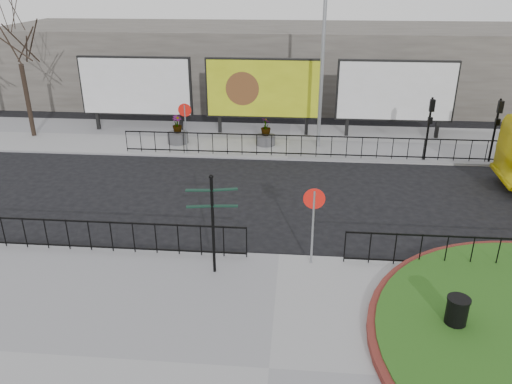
# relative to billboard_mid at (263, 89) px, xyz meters

# --- Properties ---
(ground) EXTENTS (90.00, 90.00, 0.00)m
(ground) POSITION_rel_billboard_mid_xyz_m (1.50, -12.97, -2.60)
(ground) COLOR black
(ground) RESTS_ON ground
(pavement_near) EXTENTS (30.00, 10.00, 0.12)m
(pavement_near) POSITION_rel_billboard_mid_xyz_m (1.50, -17.97, -2.54)
(pavement_near) COLOR gray
(pavement_near) RESTS_ON ground
(pavement_far) EXTENTS (44.00, 6.00, 0.12)m
(pavement_far) POSITION_rel_billboard_mid_xyz_m (1.50, -0.97, -2.54)
(pavement_far) COLOR gray
(pavement_far) RESTS_ON ground
(railing_near_left) EXTENTS (10.00, 0.10, 1.10)m
(railing_near_left) POSITION_rel_billboard_mid_xyz_m (-4.50, -13.27, -1.93)
(railing_near_left) COLOR black
(railing_near_left) RESTS_ON pavement_near
(railing_near_right) EXTENTS (9.00, 0.10, 1.10)m
(railing_near_right) POSITION_rel_billboard_mid_xyz_m (8.00, -13.27, -1.93)
(railing_near_right) COLOR black
(railing_near_right) RESTS_ON pavement_near
(railing_far) EXTENTS (18.00, 0.10, 1.10)m
(railing_far) POSITION_rel_billboard_mid_xyz_m (2.50, -3.67, -1.93)
(railing_far) COLOR black
(railing_far) RESTS_ON pavement_far
(speed_sign_far) EXTENTS (0.64, 0.07, 2.47)m
(speed_sign_far) POSITION_rel_billboard_mid_xyz_m (-3.50, -3.57, -0.68)
(speed_sign_far) COLOR gray
(speed_sign_far) RESTS_ON pavement_far
(speed_sign_near) EXTENTS (0.64, 0.07, 2.47)m
(speed_sign_near) POSITION_rel_billboard_mid_xyz_m (2.50, -13.37, -0.68)
(speed_sign_near) COLOR gray
(speed_sign_near) RESTS_ON pavement_near
(billboard_left) EXTENTS (6.20, 0.31, 4.10)m
(billboard_left) POSITION_rel_billboard_mid_xyz_m (-7.00, 0.00, 0.00)
(billboard_left) COLOR black
(billboard_left) RESTS_ON pavement_far
(billboard_mid) EXTENTS (6.20, 0.31, 4.10)m
(billboard_mid) POSITION_rel_billboard_mid_xyz_m (0.00, 0.00, 0.00)
(billboard_mid) COLOR black
(billboard_mid) RESTS_ON pavement_far
(billboard_right) EXTENTS (6.20, 0.31, 4.10)m
(billboard_right) POSITION_rel_billboard_mid_xyz_m (7.00, 0.00, 0.00)
(billboard_right) COLOR black
(billboard_right) RESTS_ON pavement_far
(lamp_post) EXTENTS (0.74, 0.18, 9.23)m
(lamp_post) POSITION_rel_billboard_mid_xyz_m (3.01, -1.97, 2.23)
(lamp_post) COLOR gray
(lamp_post) RESTS_ON pavement_far
(signal_pole_a) EXTENTS (0.22, 0.26, 3.00)m
(signal_pole_a) POSITION_rel_billboard_mid_xyz_m (8.00, -3.63, -0.50)
(signal_pole_a) COLOR black
(signal_pole_a) RESTS_ON pavement_far
(signal_pole_b) EXTENTS (0.22, 0.26, 3.00)m
(signal_pole_b) POSITION_rel_billboard_mid_xyz_m (11.00, -3.63, -0.50)
(signal_pole_b) COLOR black
(signal_pole_b) RESTS_ON pavement_far
(tree_left) EXTENTS (2.00, 2.00, 7.00)m
(tree_left) POSITION_rel_billboard_mid_xyz_m (-12.50, -1.47, 1.02)
(tree_left) COLOR #2D2119
(tree_left) RESTS_ON pavement_far
(building_backdrop) EXTENTS (40.00, 10.00, 5.00)m
(building_backdrop) POSITION_rel_billboard_mid_xyz_m (1.50, 9.03, -0.10)
(building_backdrop) COLOR slate
(building_backdrop) RESTS_ON ground
(fingerpost_sign) EXTENTS (1.46, 0.43, 3.11)m
(fingerpost_sign) POSITION_rel_billboard_mid_xyz_m (-0.37, -14.12, -0.60)
(fingerpost_sign) COLOR black
(fingerpost_sign) RESTS_ON pavement_near
(litter_bin) EXTENTS (0.57, 0.57, 0.94)m
(litter_bin) POSITION_rel_billboard_mid_xyz_m (6.00, -16.24, -2.01)
(litter_bin) COLOR black
(litter_bin) RESTS_ON pavement_near
(planter_a) EXTENTS (1.08, 1.08, 1.47)m
(planter_a) POSITION_rel_billboard_mid_xyz_m (-4.30, -2.08, -2.00)
(planter_a) COLOR #4C4C4F
(planter_a) RESTS_ON pavement_far
(planter_b) EXTENTS (0.98, 0.98, 1.43)m
(planter_b) POSITION_rel_billboard_mid_xyz_m (0.30, -1.97, -1.99)
(planter_b) COLOR #4C4C4F
(planter_b) RESTS_ON pavement_far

